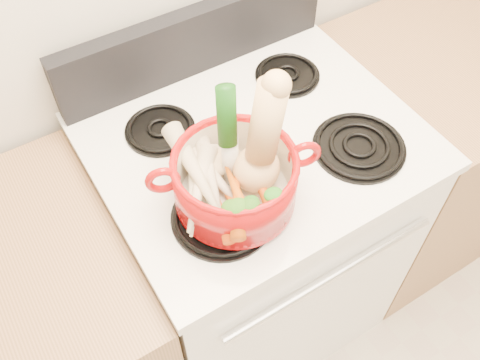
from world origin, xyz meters
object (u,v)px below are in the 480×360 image
dutch_oven (235,180)px  leek (230,137)px  stove_body (252,241)px  squash (258,141)px

dutch_oven → leek: (0.01, 0.04, 0.09)m
leek → stove_body: bearing=60.9°
stove_body → squash: 0.69m
squash → leek: size_ratio=1.04×
stove_body → dutch_oven: bearing=-135.9°
stove_body → dutch_oven: size_ratio=3.52×
stove_body → leek: size_ratio=3.56×
stove_body → dutch_oven: (-0.15, -0.14, 0.57)m
squash → dutch_oven: bearing=156.2°
dutch_oven → leek: 0.10m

